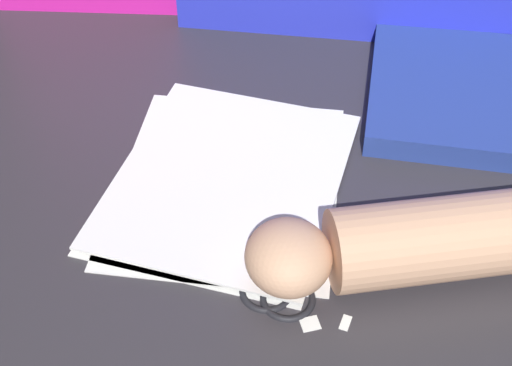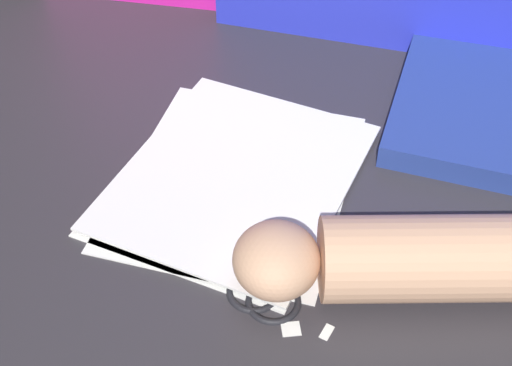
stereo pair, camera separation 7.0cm
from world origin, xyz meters
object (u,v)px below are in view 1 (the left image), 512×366
Objects in this scene: book_closed at (451,92)px; hand_forearm at (417,242)px; scissors at (285,278)px; paper_stack at (228,180)px.

book_closed is 0.29m from hand_forearm.
scissors is (-0.14, -0.33, -0.01)m from book_closed.
paper_stack is 0.31m from book_closed.
book_closed reaches higher than scissors.
book_closed is at bearing 85.11° from hand_forearm.
hand_forearm reaches higher than book_closed.
book_closed is 0.36m from scissors.
hand_forearm is at bearing -94.89° from book_closed.
paper_stack is 0.22m from hand_forearm.
paper_stack is 0.96× the size of hand_forearm.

